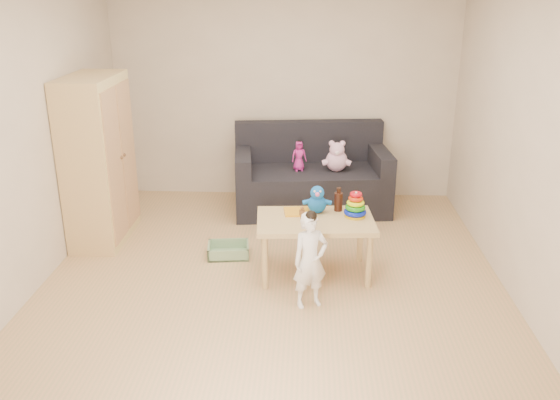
# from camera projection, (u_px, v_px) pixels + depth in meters

# --- Properties ---
(room) EXTENTS (4.50, 4.50, 4.50)m
(room) POSITION_uv_depth(u_px,v_px,m) (272.00, 135.00, 4.79)
(room) COLOR tan
(room) RESTS_ON ground
(wardrobe) EXTENTS (0.46, 0.91, 1.64)m
(wardrobe) POSITION_uv_depth(u_px,v_px,m) (98.00, 160.00, 5.80)
(wardrobe) COLOR #D9C277
(wardrobe) RESTS_ON ground
(sofa) EXTENTS (1.80, 1.04, 0.48)m
(sofa) POSITION_uv_depth(u_px,v_px,m) (311.00, 189.00, 6.75)
(sofa) COLOR black
(sofa) RESTS_ON ground
(play_table) EXTENTS (1.05, 0.71, 0.53)m
(play_table) POSITION_uv_depth(u_px,v_px,m) (315.00, 247.00, 5.23)
(play_table) COLOR tan
(play_table) RESTS_ON ground
(storage_bin) EXTENTS (0.42, 0.33, 0.12)m
(storage_bin) POSITION_uv_depth(u_px,v_px,m) (228.00, 250.00, 5.66)
(storage_bin) COLOR #7FA275
(storage_bin) RESTS_ON ground
(toddler) EXTENTS (0.34, 0.29, 0.78)m
(toddler) POSITION_uv_depth(u_px,v_px,m) (310.00, 262.00, 4.68)
(toddler) COLOR white
(toddler) RESTS_ON ground
(pink_bear) EXTENTS (0.27, 0.24, 0.29)m
(pink_bear) POSITION_uv_depth(u_px,v_px,m) (337.00, 158.00, 6.56)
(pink_bear) COLOR #F8B7DF
(pink_bear) RESTS_ON sofa
(doll) EXTENTS (0.19, 0.15, 0.33)m
(doll) POSITION_uv_depth(u_px,v_px,m) (299.00, 156.00, 6.56)
(doll) COLOR #C9258F
(doll) RESTS_ON sofa
(ring_stacker) EXTENTS (0.20, 0.20, 0.23)m
(ring_stacker) POSITION_uv_depth(u_px,v_px,m) (355.00, 207.00, 5.16)
(ring_stacker) COLOR #CAA00A
(ring_stacker) RESTS_ON play_table
(brown_bottle) EXTENTS (0.07, 0.07, 0.22)m
(brown_bottle) POSITION_uv_depth(u_px,v_px,m) (338.00, 201.00, 5.30)
(brown_bottle) COLOR black
(brown_bottle) RESTS_ON play_table
(blue_plush) EXTENTS (0.22, 0.17, 0.26)m
(blue_plush) POSITION_uv_depth(u_px,v_px,m) (317.00, 199.00, 5.24)
(blue_plush) COLOR blue
(blue_plush) RESTS_ON play_table
(wooden_figure) EXTENTS (0.05, 0.04, 0.12)m
(wooden_figure) POSITION_uv_depth(u_px,v_px,m) (302.00, 213.00, 5.11)
(wooden_figure) COLOR brown
(wooden_figure) RESTS_ON play_table
(yellow_book) EXTENTS (0.24, 0.24, 0.02)m
(yellow_book) POSITION_uv_depth(u_px,v_px,m) (297.00, 212.00, 5.28)
(yellow_book) COLOR orange
(yellow_book) RESTS_ON play_table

